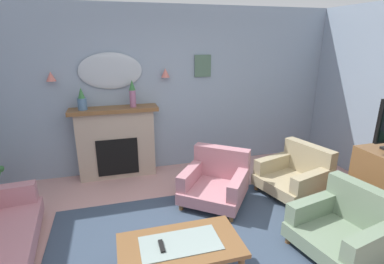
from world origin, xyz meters
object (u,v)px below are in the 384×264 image
at_px(coffee_table, 180,249).
at_px(tv_remote, 162,246).
at_px(fireplace, 117,143).
at_px(armchair_by_coffee_table, 216,180).
at_px(wall_mirror, 111,71).
at_px(wall_sconce_left, 51,76).
at_px(framed_picture, 203,66).
at_px(armchair_beside_couch, 345,226).
at_px(mantel_vase_left, 132,93).
at_px(mantel_vase_right, 82,100).
at_px(armchair_in_corner, 296,174).
at_px(wall_sconce_right, 165,73).

relative_size(coffee_table, tv_remote, 6.88).
distance_m(fireplace, armchair_by_coffee_table, 1.77).
relative_size(wall_mirror, wall_sconce_left, 6.86).
xyz_separation_m(framed_picture, armchair_by_coffee_table, (-0.21, -1.33, -1.44)).
relative_size(fireplace, armchair_beside_couch, 1.41).
xyz_separation_m(wall_sconce_left, tv_remote, (1.14, -2.59, -1.21)).
bearing_deg(mantel_vase_left, wall_sconce_left, 174.04).
bearing_deg(coffee_table, mantel_vase_right, 110.38).
xyz_separation_m(tv_remote, armchair_beside_couch, (1.94, -0.02, -0.15)).
relative_size(wall_sconce_left, armchair_in_corner, 0.14).
xyz_separation_m(wall_sconce_right, tv_remote, (-0.56, -2.59, -1.21)).
distance_m(wall_sconce_right, armchair_beside_couch, 3.25).
bearing_deg(mantel_vase_left, framed_picture, 8.53).
height_order(mantel_vase_right, armchair_in_corner, mantel_vase_right).
xyz_separation_m(framed_picture, coffee_table, (-1.04, -2.64, -1.37)).
bearing_deg(armchair_by_coffee_table, mantel_vase_right, 146.63).
height_order(mantel_vase_right, armchair_by_coffee_table, mantel_vase_right).
height_order(fireplace, armchair_beside_couch, fireplace).
relative_size(mantel_vase_right, armchair_beside_couch, 0.35).
bearing_deg(framed_picture, wall_sconce_right, -174.73).
bearing_deg(armchair_in_corner, mantel_vase_left, 149.86).
bearing_deg(wall_sconce_right, tv_remote, -102.11).
height_order(wall_mirror, framed_picture, wall_mirror).
bearing_deg(wall_sconce_right, wall_sconce_left, 180.00).
relative_size(wall_mirror, armchair_in_corner, 0.96).
xyz_separation_m(fireplace, armchair_by_coffee_table, (1.29, -1.17, -0.27)).
xyz_separation_m(fireplace, wall_mirror, (0.00, 0.14, 1.14)).
relative_size(mantel_vase_right, framed_picture, 0.94).
distance_m(wall_mirror, wall_sconce_left, 0.85).
bearing_deg(wall_sconce_right, framed_picture, 5.27).
bearing_deg(framed_picture, armchair_in_corner, -55.79).
xyz_separation_m(mantel_vase_right, armchair_in_corner, (2.93, -1.27, -1.00)).
distance_m(wall_sconce_right, framed_picture, 0.66).
bearing_deg(fireplace, armchair_in_corner, -27.56).
bearing_deg(wall_mirror, armchair_by_coffee_table, -45.57).
height_order(fireplace, mantel_vase_right, mantel_vase_right).
xyz_separation_m(tv_remote, armchair_by_coffee_table, (1.00, 1.32, -0.15)).
bearing_deg(armchair_by_coffee_table, wall_sconce_left, 149.39).
xyz_separation_m(wall_mirror, framed_picture, (1.50, 0.01, 0.04)).
distance_m(fireplace, mantel_vase_left, 0.86).
height_order(wall_sconce_left, armchair_beside_couch, wall_sconce_left).
bearing_deg(armchair_by_coffee_table, wall_sconce_right, 109.19).
bearing_deg(armchair_by_coffee_table, armchair_beside_couch, -54.83).
bearing_deg(wall_sconce_right, armchair_by_coffee_table, -70.81).
bearing_deg(wall_sconce_left, armchair_by_coffee_table, -30.61).
bearing_deg(armchair_in_corner, fireplace, 152.44).
bearing_deg(tv_remote, wall_mirror, 96.37).
bearing_deg(fireplace, tv_remote, -83.27).
height_order(wall_mirror, armchair_beside_couch, wall_mirror).
bearing_deg(fireplace, wall_sconce_right, 6.16).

